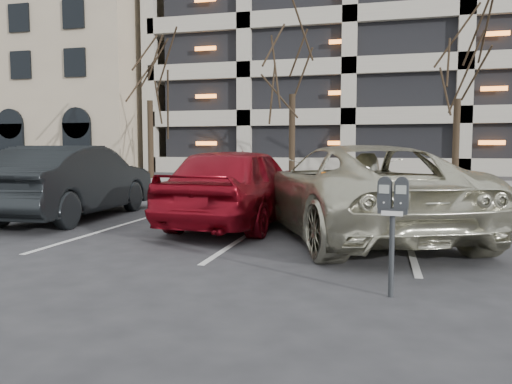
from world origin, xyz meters
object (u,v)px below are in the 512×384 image
tree_a (149,51)px  tree_b (293,39)px  parking_meter (393,207)px  suv_silver (354,191)px  tree_c (459,45)px  car_red (239,186)px  car_dark (73,182)px

tree_a → tree_b: (7.00, 0.00, 0.20)m
parking_meter → suv_silver: suv_silver is taller
tree_b → parking_meter: 18.45m
suv_silver → tree_c: bearing=-128.2°
car_red → tree_a: bearing=-53.3°
tree_b → parking_meter: (4.05, -17.14, -5.49)m
tree_b → tree_c: (7.00, 0.00, -0.60)m
parking_meter → suv_silver: 3.78m
tree_a → suv_silver: size_ratio=1.34×
parking_meter → suv_silver: size_ratio=0.19×
tree_a → tree_c: size_ratio=1.07×
tree_a → car_red: tree_a is taller
car_red → tree_c: bearing=-110.4°
tree_a → tree_b: size_ratio=0.97×
parking_meter → tree_a: bearing=130.9°
tree_c → parking_meter: size_ratio=6.48×
tree_b → car_dark: tree_b is taller
tree_b → car_red: size_ratio=1.86×
tree_a → tree_b: tree_b is taller
tree_c → tree_b: bearing=180.0°
parking_meter → car_dark: (-6.83, 4.50, -0.14)m
tree_a → car_red: 16.11m
tree_a → car_red: bearing=-57.5°
tree_b → tree_c: 7.03m
parking_meter → car_dark: size_ratio=0.25×
car_dark → tree_a: bearing=-74.4°
tree_a → parking_meter: bearing=-57.2°
tree_a → tree_c: (14.00, 0.00, -0.40)m
car_red → car_dark: size_ratio=0.97×
tree_a → car_red: (8.15, -12.79, -5.43)m
tree_b → car_dark: bearing=-102.4°
tree_c → tree_a: bearing=180.0°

